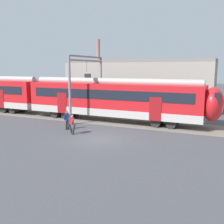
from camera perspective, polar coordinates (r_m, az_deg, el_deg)
ground_plane at (r=19.93m, az=-2.94°, el=-5.91°), size 160.00×160.00×0.00m
track_bed at (r=32.76m, az=-17.89°, el=-0.22°), size 80.00×4.40×0.01m
commuter_train at (r=30.84m, az=-14.69°, el=3.56°), size 38.05×3.07×4.73m
pedestrian_navy at (r=23.07m, az=-9.76°, el=-1.44°), size 0.44×0.69×1.67m
pedestrian_red at (r=21.34m, az=-8.78°, el=-2.24°), size 0.71×0.53×1.67m
catenary_gantry at (r=27.45m, az=-5.50°, el=7.43°), size 0.24×6.64×6.53m
background_building at (r=35.08m, az=5.51°, el=6.08°), size 19.35×5.00×9.20m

